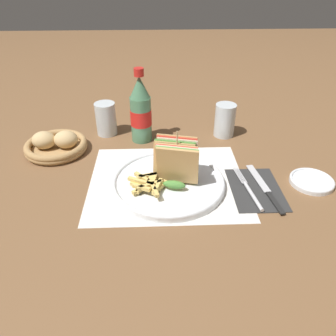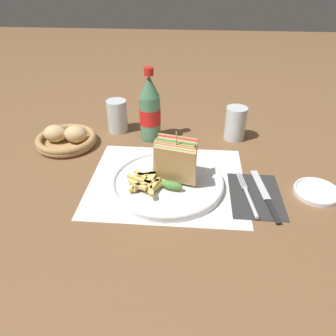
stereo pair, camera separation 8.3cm
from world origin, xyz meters
TOP-DOWN VIEW (x-y plane):
  - ground_plane at (0.00, 0.00)m, footprint 4.00×4.00m
  - placemat at (-0.02, -0.01)m, footprint 0.40×0.34m
  - plate_main at (-0.02, -0.03)m, footprint 0.29×0.29m
  - club_sandwich at (-0.00, -0.02)m, footprint 0.11×0.11m
  - fries_pile at (-0.07, -0.05)m, footprint 0.10×0.12m
  - napkin at (0.20, -0.05)m, footprint 0.12×0.18m
  - fork at (0.18, -0.07)m, footprint 0.04×0.18m
  - knife at (0.22, -0.05)m, footprint 0.04×0.21m
  - coke_bottle_near at (-0.09, 0.22)m, footprint 0.07×0.07m
  - glass_near at (0.17, 0.24)m, footprint 0.07×0.07m
  - glass_far at (-0.21, 0.27)m, footprint 0.07×0.07m
  - bread_basket at (-0.35, 0.16)m, footprint 0.18×0.18m
  - side_saucer at (0.35, -0.03)m, footprint 0.11×0.11m

SIDE VIEW (x-z plane):
  - ground_plane at x=0.00m, z-range 0.00..0.00m
  - placemat at x=-0.02m, z-range 0.00..0.00m
  - napkin at x=0.20m, z-range 0.00..0.00m
  - knife at x=0.22m, z-range 0.00..0.01m
  - side_saucer at x=0.35m, z-range 0.00..0.01m
  - fork at x=0.18m, z-range 0.00..0.01m
  - plate_main at x=-0.02m, z-range 0.00..0.02m
  - bread_basket at x=-0.35m, z-range -0.01..0.05m
  - fries_pile at x=-0.07m, z-range 0.02..0.04m
  - glass_near at x=0.17m, z-range -0.01..0.10m
  - glass_far at x=-0.21m, z-range -0.01..0.10m
  - club_sandwich at x=0.00m, z-range 0.00..0.13m
  - coke_bottle_near at x=-0.09m, z-range -0.02..0.21m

